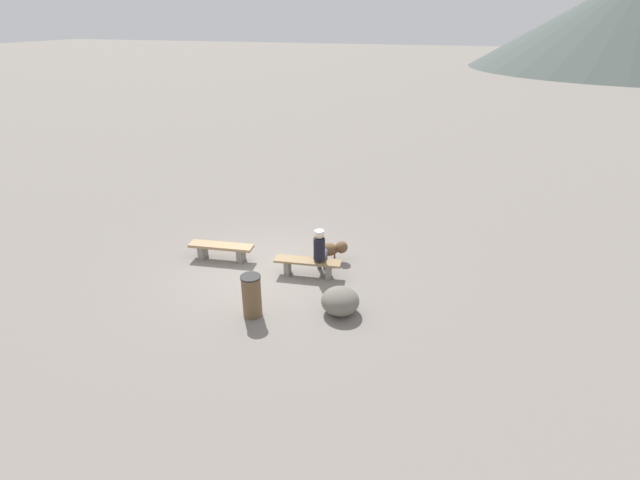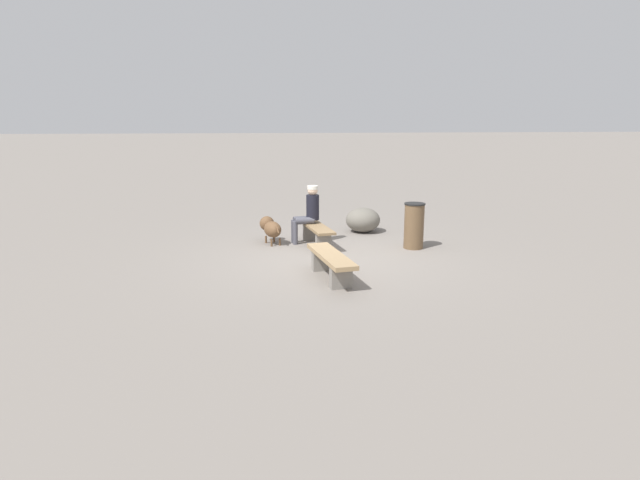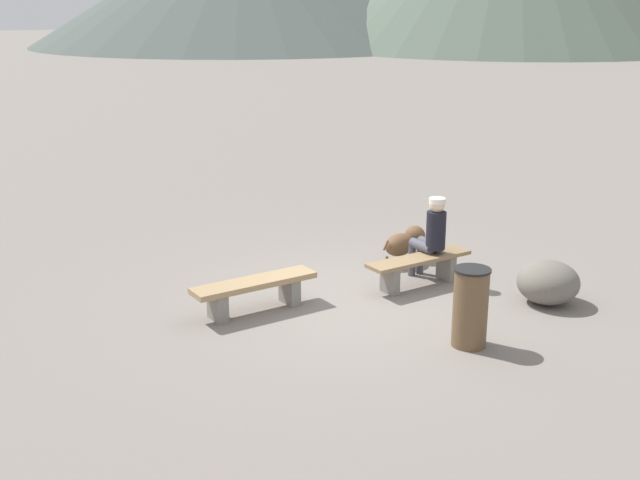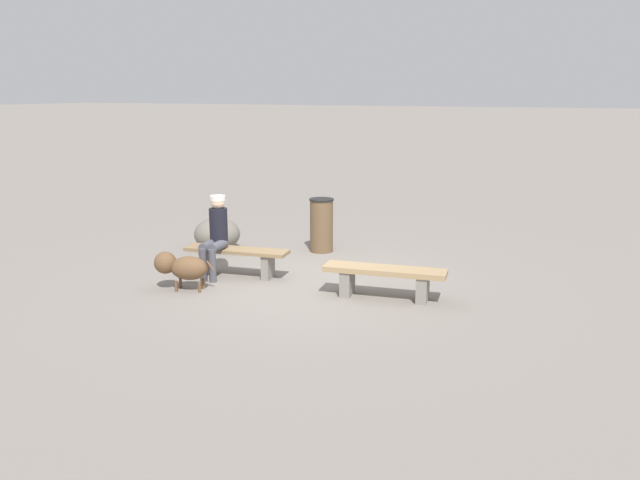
{
  "view_description": "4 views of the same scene",
  "coord_description": "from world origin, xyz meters",
  "px_view_note": "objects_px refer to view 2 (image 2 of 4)",
  "views": [
    {
      "loc": [
        4.65,
        -9.66,
        5.91
      ],
      "look_at": [
        0.97,
        1.4,
        0.38
      ],
      "focal_mm": 26.64,
      "sensor_mm": 36.0,
      "label": 1
    },
    {
      "loc": [
        -9.85,
        1.65,
        2.65
      ],
      "look_at": [
        -0.56,
        0.26,
        0.5
      ],
      "focal_mm": 29.37,
      "sensor_mm": 36.0,
      "label": 2
    },
    {
      "loc": [
        -4.84,
        -9.05,
        3.97
      ],
      "look_at": [
        -0.04,
        1.03,
        0.58
      ],
      "focal_mm": 44.85,
      "sensor_mm": 36.0,
      "label": 3
    },
    {
      "loc": [
        -4.17,
        8.52,
        2.86
      ],
      "look_at": [
        -0.33,
        0.04,
        0.7
      ],
      "focal_mm": 36.51,
      "sensor_mm": 36.0,
      "label": 4
    }
  ],
  "objects_px": {
    "seated_person": "(308,210)",
    "boulder": "(363,220)",
    "bench_left": "(331,261)",
    "bench_right": "(316,231)",
    "trash_bin": "(414,226)",
    "dog": "(271,227)"
  },
  "relations": [
    {
      "from": "seated_person",
      "to": "boulder",
      "type": "bearing_deg",
      "value": -64.65
    },
    {
      "from": "bench_left",
      "to": "seated_person",
      "type": "bearing_deg",
      "value": -6.95
    },
    {
      "from": "bench_left",
      "to": "boulder",
      "type": "bearing_deg",
      "value": -28.71
    },
    {
      "from": "bench_right",
      "to": "trash_bin",
      "type": "relative_size",
      "value": 1.76
    },
    {
      "from": "dog",
      "to": "trash_bin",
      "type": "relative_size",
      "value": 0.9
    },
    {
      "from": "bench_left",
      "to": "dog",
      "type": "relative_size",
      "value": 2.03
    },
    {
      "from": "bench_right",
      "to": "dog",
      "type": "distance_m",
      "value": 1.03
    },
    {
      "from": "bench_left",
      "to": "boulder",
      "type": "height_order",
      "value": "boulder"
    },
    {
      "from": "bench_right",
      "to": "seated_person",
      "type": "height_order",
      "value": "seated_person"
    },
    {
      "from": "bench_left",
      "to": "boulder",
      "type": "relative_size",
      "value": 2.09
    },
    {
      "from": "seated_person",
      "to": "dog",
      "type": "xyz_separation_m",
      "value": [
        0.07,
        0.83,
        -0.37
      ]
    },
    {
      "from": "bench_left",
      "to": "bench_right",
      "type": "xyz_separation_m",
      "value": [
        2.47,
        -0.1,
        0.0
      ]
    },
    {
      "from": "boulder",
      "to": "trash_bin",
      "type": "bearing_deg",
      "value": -158.98
    },
    {
      "from": "trash_bin",
      "to": "boulder",
      "type": "relative_size",
      "value": 1.15
    },
    {
      "from": "bench_right",
      "to": "boulder",
      "type": "xyz_separation_m",
      "value": [
        1.22,
        -1.32,
        -0.02
      ]
    },
    {
      "from": "bench_left",
      "to": "boulder",
      "type": "xyz_separation_m",
      "value": [
        3.69,
        -1.42,
        -0.01
      ]
    },
    {
      "from": "dog",
      "to": "boulder",
      "type": "bearing_deg",
      "value": -86.1
    },
    {
      "from": "boulder",
      "to": "dog",
      "type": "bearing_deg",
      "value": 110.92
    },
    {
      "from": "bench_right",
      "to": "dog",
      "type": "bearing_deg",
      "value": 62.42
    },
    {
      "from": "dog",
      "to": "boulder",
      "type": "xyz_separation_m",
      "value": [
        0.87,
        -2.28,
        -0.06
      ]
    },
    {
      "from": "dog",
      "to": "seated_person",
      "type": "bearing_deg",
      "value": -112.05
    },
    {
      "from": "seated_person",
      "to": "trash_bin",
      "type": "bearing_deg",
      "value": -118.97
    }
  ]
}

